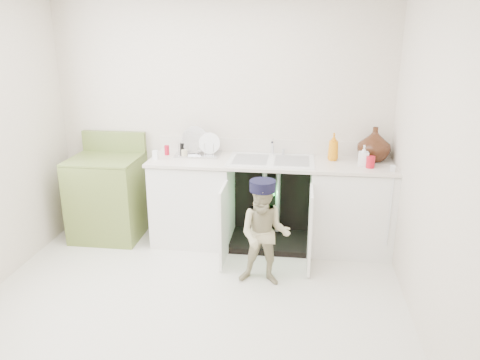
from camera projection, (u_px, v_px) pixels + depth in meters
The scene contains 5 objects.
ground at pixel (192, 302), 3.85m from camera, with size 3.50×3.50×0.00m, color beige.
room_shell at pixel (187, 156), 3.47m from camera, with size 6.00×5.50×1.26m.
counter_run at pixel (274, 200), 4.77m from camera, with size 2.44×1.02×1.24m.
avocado_stove at pixel (108, 196), 4.98m from camera, with size 0.70×0.65×1.09m.
repair_worker at pixel (264, 233), 4.01m from camera, with size 0.47×0.66×0.95m.
Camera 1 is at (0.84, -3.27, 2.16)m, focal length 35.00 mm.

